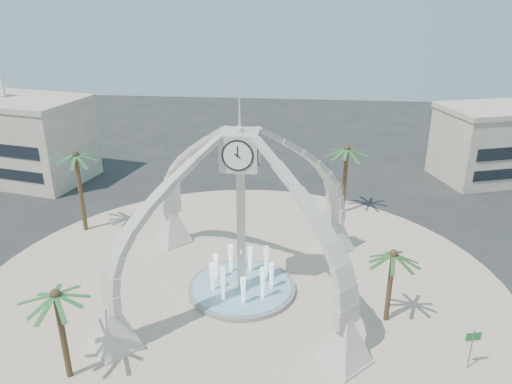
# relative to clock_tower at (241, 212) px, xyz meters

# --- Properties ---
(ground) EXTENTS (140.00, 140.00, 0.00)m
(ground) POSITION_rel_clock_tower_xyz_m (0.00, 0.00, -6.49)
(ground) COLOR #282828
(ground) RESTS_ON ground
(plaza) EXTENTS (40.00, 40.00, 0.06)m
(plaza) POSITION_rel_clock_tower_xyz_m (0.00, 0.00, -6.46)
(plaza) COLOR #CAB196
(plaza) RESTS_ON ground
(clock_tower) EXTENTS (17.94, 17.94, 16.30)m
(clock_tower) POSITION_rel_clock_tower_xyz_m (0.00, 0.00, 0.00)
(clock_tower) COLOR beige
(clock_tower) RESTS_ON ground
(fountain) EXTENTS (8.00, 8.00, 3.62)m
(fountain) POSITION_rel_clock_tower_xyz_m (0.00, 0.00, -6.20)
(fountain) COLOR gray
(fountain) RESTS_ON ground
(palm_east) EXTENTS (4.78, 4.78, 5.84)m
(palm_east) POSITION_rel_clock_tower_xyz_m (10.23, -2.54, -1.41)
(palm_east) COLOR brown
(palm_east) RESTS_ON ground
(palm_west) EXTENTS (4.39, 4.39, 8.21)m
(palm_west) POSITION_rel_clock_tower_xyz_m (-15.82, 8.58, 0.79)
(palm_west) COLOR brown
(palm_west) RESTS_ON ground
(palm_north) EXTENTS (5.09, 5.09, 7.55)m
(palm_north) POSITION_rel_clock_tower_xyz_m (8.34, 14.99, 0.15)
(palm_north) COLOR brown
(palm_north) RESTS_ON ground
(palm_south) EXTENTS (4.39, 4.39, 6.37)m
(palm_south) POSITION_rel_clock_tower_xyz_m (-8.87, -9.83, -0.91)
(palm_south) COLOR brown
(palm_south) RESTS_ON ground
(street_sign) EXTENTS (0.99, 0.27, 2.77)m
(street_sign) POSITION_rel_clock_tower_xyz_m (14.41, -6.82, -4.51)
(street_sign) COLOR slate
(street_sign) RESTS_ON ground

